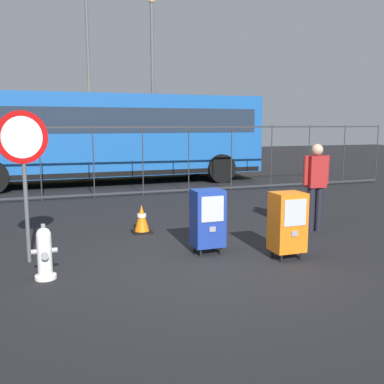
{
  "coord_description": "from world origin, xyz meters",
  "views": [
    {
      "loc": [
        -2.13,
        -5.69,
        2.04
      ],
      "look_at": [
        0.3,
        1.2,
        0.9
      ],
      "focal_mm": 40.97,
      "sensor_mm": 36.0,
      "label": 1
    }
  ],
  "objects_px": {
    "newspaper_box_secondary": "(208,218)",
    "pedestrian": "(316,182)",
    "traffic_cone": "(142,219)",
    "fire_hydrant": "(45,253)",
    "bus_far": "(127,131)",
    "bus_near": "(109,134)",
    "street_light_near_right": "(152,72)",
    "newspaper_box_primary": "(287,222)",
    "stop_sign": "(23,155)",
    "street_light_near_left": "(88,63)"
  },
  "relations": [
    {
      "from": "newspaper_box_primary",
      "to": "stop_sign",
      "type": "relative_size",
      "value": 0.46
    },
    {
      "from": "stop_sign",
      "to": "street_light_near_left",
      "type": "distance_m",
      "value": 14.32
    },
    {
      "from": "fire_hydrant",
      "to": "newspaper_box_secondary",
      "type": "xyz_separation_m",
      "value": [
        2.46,
        0.38,
        0.22
      ]
    },
    {
      "from": "pedestrian",
      "to": "bus_far",
      "type": "height_order",
      "value": "bus_far"
    },
    {
      "from": "stop_sign",
      "to": "bus_far",
      "type": "height_order",
      "value": "bus_far"
    },
    {
      "from": "newspaper_box_primary",
      "to": "bus_near",
      "type": "distance_m",
      "value": 9.73
    },
    {
      "from": "newspaper_box_secondary",
      "to": "stop_sign",
      "type": "relative_size",
      "value": 0.46
    },
    {
      "from": "fire_hydrant",
      "to": "bus_near",
      "type": "height_order",
      "value": "bus_near"
    },
    {
      "from": "newspaper_box_primary",
      "to": "bus_near",
      "type": "relative_size",
      "value": 0.1
    },
    {
      "from": "pedestrian",
      "to": "bus_far",
      "type": "bearing_deg",
      "value": 94.61
    },
    {
      "from": "newspaper_box_primary",
      "to": "pedestrian",
      "type": "distance_m",
      "value": 1.97
    },
    {
      "from": "stop_sign",
      "to": "traffic_cone",
      "type": "distance_m",
      "value": 2.69
    },
    {
      "from": "traffic_cone",
      "to": "stop_sign",
      "type": "bearing_deg",
      "value": -148.62
    },
    {
      "from": "fire_hydrant",
      "to": "stop_sign",
      "type": "height_order",
      "value": "stop_sign"
    },
    {
      "from": "newspaper_box_primary",
      "to": "pedestrian",
      "type": "bearing_deg",
      "value": 43.06
    },
    {
      "from": "stop_sign",
      "to": "street_light_near_left",
      "type": "xyz_separation_m",
      "value": [
        2.53,
        13.75,
        3.1
      ]
    },
    {
      "from": "traffic_cone",
      "to": "pedestrian",
      "type": "bearing_deg",
      "value": -17.76
    },
    {
      "from": "traffic_cone",
      "to": "fire_hydrant",
      "type": "bearing_deg",
      "value": -130.96
    },
    {
      "from": "pedestrian",
      "to": "traffic_cone",
      "type": "distance_m",
      "value": 3.37
    },
    {
      "from": "newspaper_box_primary",
      "to": "street_light_near_left",
      "type": "bearing_deg",
      "value": 94.56
    },
    {
      "from": "newspaper_box_primary",
      "to": "street_light_near_left",
      "type": "distance_m",
      "value": 15.47
    },
    {
      "from": "fire_hydrant",
      "to": "bus_near",
      "type": "distance_m",
      "value": 9.69
    },
    {
      "from": "bus_near",
      "to": "newspaper_box_secondary",
      "type": "bearing_deg",
      "value": -89.71
    },
    {
      "from": "fire_hydrant",
      "to": "street_light_near_right",
      "type": "distance_m",
      "value": 13.99
    },
    {
      "from": "pedestrian",
      "to": "bus_near",
      "type": "height_order",
      "value": "bus_near"
    },
    {
      "from": "newspaper_box_secondary",
      "to": "pedestrian",
      "type": "relative_size",
      "value": 0.61
    },
    {
      "from": "bus_far",
      "to": "street_light_near_right",
      "type": "relative_size",
      "value": 1.48
    },
    {
      "from": "stop_sign",
      "to": "newspaper_box_secondary",
      "type": "bearing_deg",
      "value": -9.51
    },
    {
      "from": "newspaper_box_secondary",
      "to": "bus_near",
      "type": "xyz_separation_m",
      "value": [
        -0.14,
        8.93,
        1.14
      ]
    },
    {
      "from": "newspaper_box_secondary",
      "to": "street_light_near_right",
      "type": "bearing_deg",
      "value": 79.45
    },
    {
      "from": "newspaper_box_primary",
      "to": "street_light_near_right",
      "type": "distance_m",
      "value": 13.42
    },
    {
      "from": "fire_hydrant",
      "to": "stop_sign",
      "type": "xyz_separation_m",
      "value": [
        -0.21,
        0.83,
        1.25
      ]
    },
    {
      "from": "fire_hydrant",
      "to": "pedestrian",
      "type": "relative_size",
      "value": 0.45
    },
    {
      "from": "newspaper_box_secondary",
      "to": "stop_sign",
      "type": "height_order",
      "value": "stop_sign"
    },
    {
      "from": "bus_near",
      "to": "street_light_near_right",
      "type": "distance_m",
      "value": 4.77
    },
    {
      "from": "street_light_near_left",
      "to": "street_light_near_right",
      "type": "relative_size",
      "value": 1.13
    },
    {
      "from": "newspaper_box_secondary",
      "to": "fire_hydrant",
      "type": "bearing_deg",
      "value": -171.12
    },
    {
      "from": "street_light_near_left",
      "to": "stop_sign",
      "type": "bearing_deg",
      "value": -100.43
    },
    {
      "from": "bus_near",
      "to": "street_light_near_right",
      "type": "height_order",
      "value": "street_light_near_right"
    },
    {
      "from": "fire_hydrant",
      "to": "newspaper_box_secondary",
      "type": "relative_size",
      "value": 0.73
    },
    {
      "from": "fire_hydrant",
      "to": "newspaper_box_primary",
      "type": "relative_size",
      "value": 0.73
    },
    {
      "from": "traffic_cone",
      "to": "bus_far",
      "type": "xyz_separation_m",
      "value": [
        2.09,
        11.96,
        1.45
      ]
    },
    {
      "from": "newspaper_box_primary",
      "to": "street_light_near_right",
      "type": "relative_size",
      "value": 0.14
    },
    {
      "from": "fire_hydrant",
      "to": "bus_near",
      "type": "relative_size",
      "value": 0.07
    },
    {
      "from": "newspaper_box_primary",
      "to": "newspaper_box_secondary",
      "type": "bearing_deg",
      "value": 147.58
    },
    {
      "from": "fire_hydrant",
      "to": "street_light_near_right",
      "type": "relative_size",
      "value": 0.1
    },
    {
      "from": "newspaper_box_primary",
      "to": "street_light_near_left",
      "type": "xyz_separation_m",
      "value": [
        -1.19,
        14.86,
        4.13
      ]
    },
    {
      "from": "fire_hydrant",
      "to": "newspaper_box_primary",
      "type": "height_order",
      "value": "newspaper_box_primary"
    },
    {
      "from": "newspaper_box_primary",
      "to": "stop_sign",
      "type": "xyz_separation_m",
      "value": [
        -3.72,
        1.11,
        1.03
      ]
    },
    {
      "from": "newspaper_box_secondary",
      "to": "stop_sign",
      "type": "bearing_deg",
      "value": 170.49
    }
  ]
}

